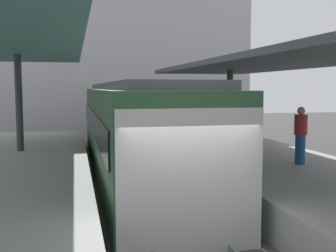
# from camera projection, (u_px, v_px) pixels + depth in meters

# --- Properties ---
(rail_near_side) EXTENTS (0.08, 28.00, 0.14)m
(rail_near_side) POSITION_uv_depth(u_px,v_px,m) (148.00, 249.00, 7.37)
(rail_near_side) COLOR slate
(rail_near_side) RESTS_ON track_ballast
(rail_far_side) EXTENTS (0.08, 28.00, 0.14)m
(rail_far_side) POSITION_uv_depth(u_px,v_px,m) (224.00, 242.00, 7.69)
(rail_far_side) COLOR slate
(rail_far_side) RESTS_ON track_ballast
(commuter_train) EXTENTS (2.78, 14.69, 3.10)m
(commuter_train) POSITION_uv_depth(u_px,v_px,m) (133.00, 129.00, 14.25)
(commuter_train) COLOR #2D5633
(commuter_train) RESTS_ON track_ballast
(canopy_right) EXTENTS (4.18, 21.00, 2.96)m
(canopy_right) POSITION_uv_depth(u_px,v_px,m) (332.00, 57.00, 9.40)
(canopy_right) COLOR #333335
(canopy_right) RESTS_ON platform_right
(passenger_near_bench) EXTENTS (0.36, 0.36, 1.62)m
(passenger_near_bench) POSITION_uv_depth(u_px,v_px,m) (301.00, 135.00, 11.57)
(passenger_near_bench) COLOR navy
(passenger_near_bench) RESTS_ON platform_right
(station_building_backdrop) EXTENTS (18.00, 6.00, 11.00)m
(station_building_backdrop) POSITION_uv_depth(u_px,v_px,m) (101.00, 51.00, 26.41)
(station_building_backdrop) COLOR #B7B2B7
(station_building_backdrop) RESTS_ON ground_plane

